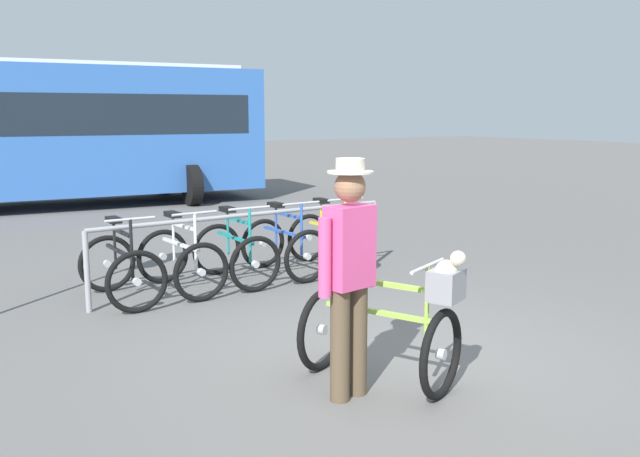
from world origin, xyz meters
name	(u,v)px	position (x,y,z in m)	size (l,w,h in m)	color
ground_plane	(404,359)	(0.00, 0.00, 0.00)	(80.00, 80.00, 0.00)	#605E5B
bike_rack_rail	(250,228)	(0.07, 2.92, 0.68)	(3.90, 0.27, 0.88)	#99999E
racked_bike_black	(121,269)	(-1.45, 3.02, 0.37)	(0.67, 1.10, 0.97)	black
racked_bike_white	(181,261)	(-0.75, 3.06, 0.37)	(0.72, 1.14, 0.97)	black
racked_bike_teal	(235,253)	(-0.05, 3.10, 0.37)	(0.68, 1.13, 0.98)	black
racked_bike_blue	(284,247)	(0.65, 3.13, 0.37)	(0.72, 1.15, 0.98)	black
racked_bike_yellow	(329,241)	(1.35, 3.17, 0.37)	(0.67, 1.09, 0.97)	black
featured_bicycle	(393,324)	(-0.45, -0.41, 0.49)	(1.04, 1.26, 1.09)	black
person_with_featured_bike	(349,269)	(-0.84, -0.39, 0.95)	(0.52, 0.32, 1.72)	brown
bus_distant	(24,127)	(-0.87, 11.53, 1.74)	(10.19, 4.00, 3.08)	#3366B7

